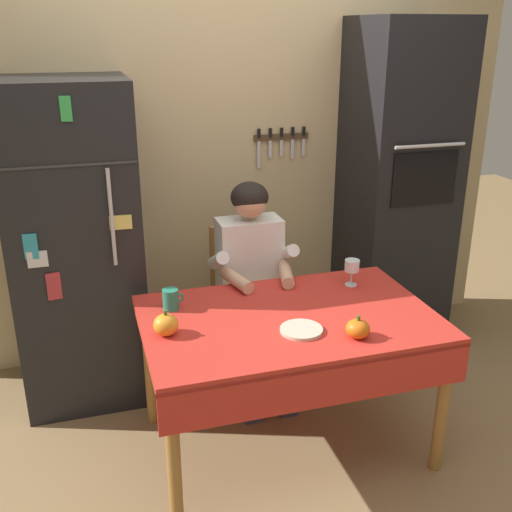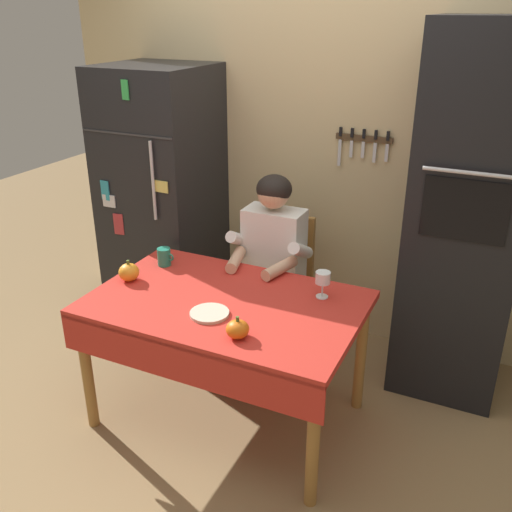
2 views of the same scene
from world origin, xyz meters
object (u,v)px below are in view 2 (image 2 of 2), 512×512
Objects in this scene: chair_behind_person at (281,280)px; wine_glass at (323,279)px; wall_oven at (467,220)px; serving_tray at (210,314)px; seated_person at (269,259)px; refrigerator at (163,199)px; dining_table at (224,316)px; pumpkin_medium at (129,272)px; coffee_mug at (164,257)px; pumpkin_large at (238,329)px.

wine_glass is at bearing -49.22° from chair_behind_person.
wall_oven is 2.26× the size of chair_behind_person.
seated_person is at bearing 91.08° from serving_tray.
wall_oven reaches higher than chair_behind_person.
serving_tray is (-1.05, -1.07, -0.30)m from wall_oven.
dining_table is at bearing -42.91° from refrigerator.
chair_behind_person is at bearing 130.78° from wine_glass.
wine_glass is at bearing 43.54° from serving_tray.
pumpkin_medium is at bearing -165.41° from wine_glass.
serving_tray is at bearing -13.75° from pumpkin_medium.
chair_behind_person is 8.81× the size of coffee_mug.
refrigerator reaches higher than coffee_mug.
coffee_mug is 0.91m from pumpkin_large.
coffee_mug is 0.87× the size of pumpkin_medium.
seated_person is 11.80× the size of coffee_mug.
refrigerator is 1.65m from pumpkin_large.
dining_table is 0.81m from chair_behind_person.
wine_glass reaches higher than pumpkin_large.
chair_behind_person reaches higher than pumpkin_medium.
refrigerator is 0.99m from seated_person.
wall_oven is 1.48m from pumpkin_large.
coffee_mug is at bearing 144.97° from pumpkin_large.
coffee_mug is (-0.52, -0.54, 0.28)m from chair_behind_person.
refrigerator is 0.96m from pumpkin_medium.
serving_tray is at bearing -88.33° from dining_table.
coffee_mug is (-0.53, 0.26, 0.14)m from dining_table.
serving_tray is (-0.44, -0.41, -0.10)m from wine_glass.
chair_behind_person is at bearing 102.18° from pumpkin_large.
coffee_mug is 0.54× the size of serving_tray.
wall_oven is at bearing 29.30° from pumpkin_medium.
refrigerator reaches higher than dining_table.
wine_glass is 1.33× the size of pumpkin_large.
chair_behind_person is 0.97m from serving_tray.
wine_glass is at bearing 0.86° from coffee_mug.
chair_behind_person is 8.57× the size of pumpkin_large.
dining_table is (-1.05, -0.92, -0.39)m from wall_oven.
seated_person is at bearing 104.72° from pumpkin_large.
seated_person is 10.23× the size of pumpkin_medium.
wall_oven is at bearing 55.13° from pumpkin_large.
pumpkin_medium is at bearing -134.03° from seated_person.
wine_glass is at bearing -23.79° from refrigerator.
pumpkin_large is at bearing -18.41° from pumpkin_medium.
pumpkin_medium reaches higher than dining_table.
wall_oven is 19.90× the size of coffee_mug.
wall_oven reaches higher than pumpkin_medium.
dining_table is 1.51× the size of chair_behind_person.
coffee_mug is 0.97× the size of pumpkin_large.
refrigerator is 16.59× the size of pumpkin_large.
refrigerator reaches higher than pumpkin_large.
dining_table is at bearing -89.29° from chair_behind_person.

